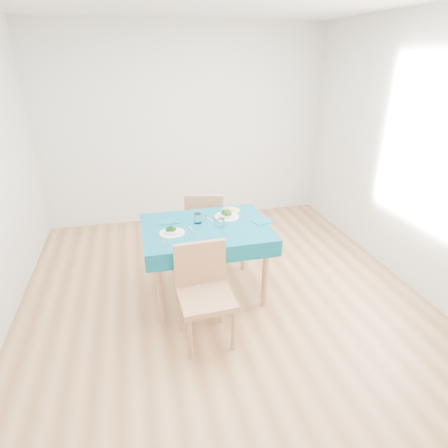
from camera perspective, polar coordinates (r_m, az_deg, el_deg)
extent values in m
cube|color=olive|center=(3.88, 0.00, -11.66)|extent=(4.00, 4.50, 0.02)
cube|color=silver|center=(5.43, -5.88, 14.47)|extent=(4.00, 0.02, 2.70)
cube|color=silver|center=(1.43, 23.38, -18.13)|extent=(4.00, 0.02, 2.70)
cube|color=silver|center=(4.20, 27.87, 8.93)|extent=(0.02, 4.50, 2.70)
cube|color=#09556B|center=(3.79, -2.68, -5.58)|extent=(1.21, 0.92, 0.76)
cube|color=#AD7A51|center=(3.09, -2.78, -9.25)|extent=(0.47, 0.51, 1.12)
cube|color=#AD7A51|center=(4.46, -2.81, 1.58)|extent=(0.55, 0.58, 1.09)
cube|color=silver|center=(3.41, -9.17, -2.22)|extent=(0.05, 0.17, 0.00)
cube|color=silver|center=(3.53, -4.76, -1.05)|extent=(0.05, 0.20, 0.00)
cube|color=silver|center=(3.79, -2.30, 0.83)|extent=(0.06, 0.17, 0.00)
cube|color=silver|center=(3.80, 3.25, 0.90)|extent=(0.08, 0.21, 0.00)
cube|color=#0E5F77|center=(3.74, -8.46, 0.36)|extent=(0.20, 0.14, 0.01)
cube|color=#0E5F77|center=(3.73, 5.94, 0.43)|extent=(0.22, 0.18, 0.01)
cylinder|color=white|center=(3.68, -4.01, 0.85)|extent=(0.08, 0.08, 0.10)
cylinder|color=white|center=(3.59, -0.42, 0.20)|extent=(0.07, 0.07, 0.08)
cylinder|color=#CAE46F|center=(3.98, 1.04, 2.09)|extent=(0.20, 0.20, 0.01)
cube|color=beige|center=(3.97, 1.04, 2.25)|extent=(0.12, 0.12, 0.01)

